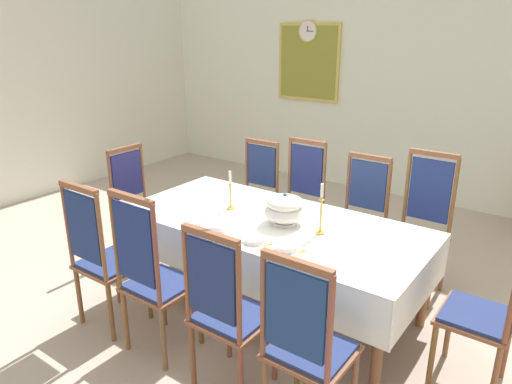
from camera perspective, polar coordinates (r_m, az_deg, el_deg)
The scene contains 25 objects.
ground at distance 4.12m, azimuth 2.53°, elevation -13.11°, with size 8.13×6.35×0.04m, color #B5A090.
back_wall at distance 6.45m, azimuth 19.19°, elevation 12.71°, with size 8.13×0.08×3.13m, color silver.
dining_table at distance 3.73m, azimuth 1.98°, elevation -4.48°, with size 2.36×1.09×0.76m.
tablecloth at distance 3.73m, azimuth 1.98°, elevation -4.59°, with size 2.38×1.11×0.34m.
chair_south_a at distance 3.71m, azimuth -17.95°, elevation -7.16°, with size 0.44×0.42×1.17m.
chair_north_a at distance 4.96m, azimuth -0.17°, elevation 0.18°, with size 0.44×0.42×1.08m.
chair_south_b at distance 3.31m, azimuth -12.34°, elevation -9.62°, with size 0.44×0.42×1.21m.
chair_north_b at distance 4.67m, azimuth 5.21°, elevation -0.77°, with size 0.44×0.42×1.16m.
chair_south_c at distance 2.94m, azimuth -3.55°, elevation -13.81°, with size 0.44×0.42×1.14m.
chair_north_c at distance 4.41m, azimuth 12.35°, elevation -2.66°, with size 0.44×0.42×1.10m.
chair_south_d at distance 2.68m, azimuth 6.00°, elevation -17.54°, with size 0.44×0.42×1.13m.
chair_north_d at distance 4.23m, azimuth 19.21°, elevation -3.70°, with size 0.44×0.42×1.22m.
chair_head_west at distance 4.77m, azimuth -13.97°, elevation -1.09°, with size 0.42×0.44×1.10m.
chair_head_east at distance 3.25m, azimuth 26.39°, elevation -11.78°, with size 0.42×0.44×1.23m.
soup_tureen at distance 3.60m, azimuth 3.46°, elevation -2.04°, with size 0.32×0.32×0.25m.
candlestick_west at distance 3.89m, azimuth -3.08°, elevation -0.27°, with size 0.07×0.07×0.32m.
candlestick_east at distance 3.44m, azimuth 7.78°, elevation -2.56°, with size 0.07×0.07×0.38m.
bowl_near_left at distance 3.33m, azimuth -0.20°, elevation -5.70°, with size 0.15×0.15×0.03m.
bowl_near_right at distance 3.23m, azimuth 3.64°, elevation -6.54°, with size 0.15×0.15×0.04m.
bowl_far_left at distance 3.55m, azimuth -4.45°, elevation -4.08°, with size 0.16×0.16×0.04m.
bowl_far_right at distance 3.64m, azimuth -7.25°, elevation -3.58°, with size 0.17×0.17×0.04m.
spoon_primary at distance 3.30m, azimuth 1.58°, elevation -6.22°, with size 0.03×0.18×0.01m.
spoon_secondary at distance 3.21m, azimuth 5.47°, elevation -7.10°, with size 0.03×0.18×0.01m.
mounted_clock at distance 7.00m, azimuth 6.30°, elevation 18.58°, with size 0.29×0.06×0.29m.
framed_painting at distance 7.02m, azimuth 6.29°, elevation 15.16°, with size 0.97×0.05×1.06m.
Camera 1 is at (1.90, -2.92, 2.18)m, focal length 33.45 mm.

